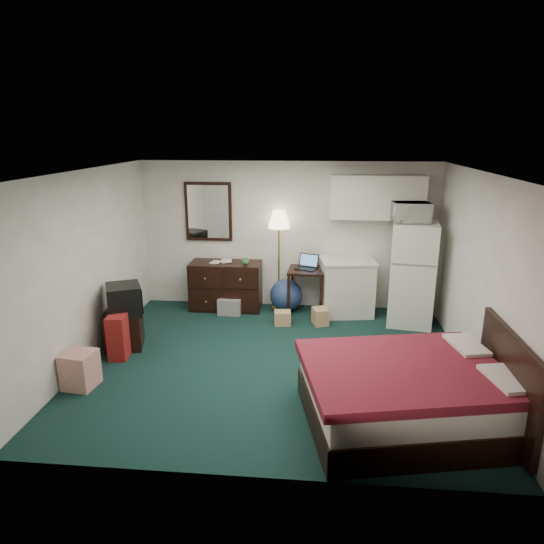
# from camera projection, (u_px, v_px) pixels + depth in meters

# --- Properties ---
(floor) EXTENTS (5.00, 4.50, 0.01)m
(floor) POSITION_uv_depth(u_px,v_px,m) (276.00, 362.00, 6.47)
(floor) COLOR black
(floor) RESTS_ON ground
(ceiling) EXTENTS (5.00, 4.50, 0.01)m
(ceiling) POSITION_uv_depth(u_px,v_px,m) (276.00, 172.00, 5.77)
(ceiling) COLOR beige
(ceiling) RESTS_ON walls
(walls) EXTENTS (5.01, 4.51, 2.50)m
(walls) POSITION_uv_depth(u_px,v_px,m) (276.00, 272.00, 6.12)
(walls) COLOR beige
(walls) RESTS_ON floor
(mirror) EXTENTS (0.80, 0.06, 1.00)m
(mirror) POSITION_uv_depth(u_px,v_px,m) (209.00, 212.00, 8.25)
(mirror) COLOR white
(mirror) RESTS_ON walls
(upper_cabinets) EXTENTS (1.50, 0.35, 0.70)m
(upper_cabinets) POSITION_uv_depth(u_px,v_px,m) (377.00, 197.00, 7.78)
(upper_cabinets) COLOR silver
(upper_cabinets) RESTS_ON walls
(headboard) EXTENTS (0.06, 1.56, 1.00)m
(headboard) POSITION_uv_depth(u_px,v_px,m) (508.00, 380.00, 4.88)
(headboard) COLOR black
(headboard) RESTS_ON walls
(dresser) EXTENTS (1.20, 0.55, 0.82)m
(dresser) POSITION_uv_depth(u_px,v_px,m) (226.00, 286.00, 8.34)
(dresser) COLOR black
(dresser) RESTS_ON floor
(floor_lamp) EXTENTS (0.41, 0.41, 1.71)m
(floor_lamp) POSITION_uv_depth(u_px,v_px,m) (279.00, 261.00, 8.20)
(floor_lamp) COLOR gold
(floor_lamp) RESTS_ON floor
(desk) EXTENTS (0.63, 0.63, 0.76)m
(desk) POSITION_uv_depth(u_px,v_px,m) (306.00, 291.00, 8.18)
(desk) COLOR black
(desk) RESTS_ON floor
(exercise_ball) EXTENTS (0.56, 0.56, 0.55)m
(exercise_ball) POSITION_uv_depth(u_px,v_px,m) (286.00, 295.00, 8.26)
(exercise_ball) COLOR navy
(exercise_ball) RESTS_ON floor
(kitchen_counter) EXTENTS (0.91, 0.74, 0.91)m
(kitchen_counter) POSITION_uv_depth(u_px,v_px,m) (347.00, 288.00, 8.07)
(kitchen_counter) COLOR silver
(kitchen_counter) RESTS_ON floor
(fridge) EXTENTS (0.77, 0.77, 1.63)m
(fridge) POSITION_uv_depth(u_px,v_px,m) (412.00, 274.00, 7.58)
(fridge) COLOR white
(fridge) RESTS_ON floor
(bed) EXTENTS (2.31, 1.97, 0.65)m
(bed) POSITION_uv_depth(u_px,v_px,m) (407.00, 395.00, 5.03)
(bed) COLOR #57131E
(bed) RESTS_ON floor
(tv_stand) EXTENTS (0.62, 0.66, 0.50)m
(tv_stand) POSITION_uv_depth(u_px,v_px,m) (124.00, 330.00, 6.89)
(tv_stand) COLOR black
(tv_stand) RESTS_ON floor
(suitcase) EXTENTS (0.26, 0.39, 0.61)m
(suitcase) POSITION_uv_depth(u_px,v_px,m) (119.00, 336.00, 6.55)
(suitcase) COLOR maroon
(suitcase) RESTS_ON floor
(retail_box) EXTENTS (0.40, 0.40, 0.44)m
(retail_box) POSITION_uv_depth(u_px,v_px,m) (80.00, 370.00, 5.80)
(retail_box) COLOR beige
(retail_box) RESTS_ON floor
(file_bin) EXTENTS (0.40, 0.30, 0.27)m
(file_bin) POSITION_uv_depth(u_px,v_px,m) (230.00, 306.00, 8.17)
(file_bin) COLOR gray
(file_bin) RESTS_ON floor
(cardboard_box_a) EXTENTS (0.28, 0.24, 0.22)m
(cardboard_box_a) POSITION_uv_depth(u_px,v_px,m) (283.00, 318.00, 7.71)
(cardboard_box_a) COLOR #AE864F
(cardboard_box_a) RESTS_ON floor
(cardboard_box_b) EXTENTS (0.29, 0.32, 0.26)m
(cardboard_box_b) POSITION_uv_depth(u_px,v_px,m) (320.00, 316.00, 7.71)
(cardboard_box_b) COLOR #AE864F
(cardboard_box_b) RESTS_ON floor
(laptop) EXTENTS (0.41, 0.38, 0.23)m
(laptop) POSITION_uv_depth(u_px,v_px,m) (306.00, 262.00, 8.04)
(laptop) COLOR black
(laptop) RESTS_ON desk
(crt_tv) EXTENTS (0.63, 0.65, 0.43)m
(crt_tv) POSITION_uv_depth(u_px,v_px,m) (124.00, 300.00, 6.73)
(crt_tv) COLOR black
(crt_tv) RESTS_ON tv_stand
(microwave) EXTENTS (0.57, 0.35, 0.37)m
(microwave) POSITION_uv_depth(u_px,v_px,m) (411.00, 210.00, 7.33)
(microwave) COLOR white
(microwave) RESTS_ON fridge
(book_a) EXTENTS (0.16, 0.05, 0.22)m
(book_a) POSITION_uv_depth(u_px,v_px,m) (211.00, 256.00, 8.21)
(book_a) COLOR #AE864F
(book_a) RESTS_ON dresser
(book_b) EXTENTS (0.18, 0.06, 0.24)m
(book_b) POSITION_uv_depth(u_px,v_px,m) (221.00, 255.00, 8.25)
(book_b) COLOR #AE864F
(book_b) RESTS_ON dresser
(mug) EXTENTS (0.15, 0.13, 0.13)m
(mug) POSITION_uv_depth(u_px,v_px,m) (245.00, 261.00, 8.11)
(mug) COLOR #4A8A46
(mug) RESTS_ON dresser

